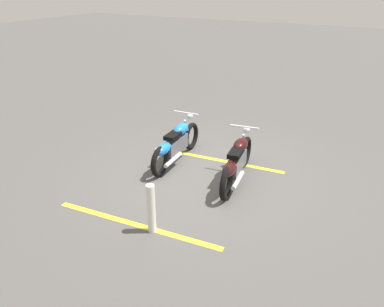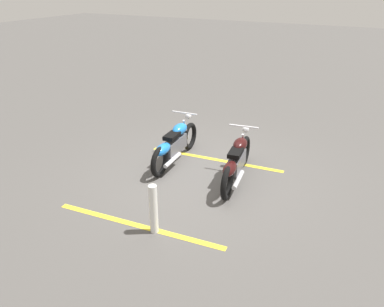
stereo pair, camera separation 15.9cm
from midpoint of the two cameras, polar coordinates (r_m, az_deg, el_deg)
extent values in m
plane|color=#514F4C|center=(8.32, 2.02, -2.94)|extent=(60.00, 60.00, 0.00)
torus|color=black|center=(9.36, 0.37, 2.60)|extent=(0.68, 0.15, 0.67)
torus|color=black|center=(8.09, -4.25, -1.20)|extent=(0.68, 0.15, 0.67)
cube|color=#59595E|center=(8.64, -1.92, 1.23)|extent=(0.85, 0.28, 0.32)
ellipsoid|color=blue|center=(8.75, -1.15, 3.67)|extent=(0.54, 0.31, 0.24)
ellipsoid|color=blue|center=(8.12, -3.75, 0.67)|extent=(0.57, 0.28, 0.22)
cube|color=black|center=(8.42, -2.35, 2.65)|extent=(0.45, 0.27, 0.09)
cylinder|color=silver|center=(9.07, -0.23, 3.62)|extent=(0.27, 0.07, 0.56)
cylinder|color=silver|center=(8.88, -0.37, 6.07)|extent=(0.08, 0.62, 0.04)
sphere|color=silver|center=(9.10, 0.17, 5.60)|extent=(0.15, 0.15, 0.15)
cylinder|color=silver|center=(8.32, -2.29, -0.94)|extent=(0.70, 0.14, 0.09)
torus|color=black|center=(8.63, 8.55, 0.32)|extent=(0.68, 0.20, 0.67)
torus|color=black|center=(7.27, 5.77, -4.45)|extent=(0.68, 0.20, 0.67)
cube|color=#59595E|center=(7.86, 7.22, -1.46)|extent=(0.86, 0.33, 0.32)
ellipsoid|color=black|center=(7.98, 7.81, 1.28)|extent=(0.55, 0.35, 0.24)
ellipsoid|color=black|center=(7.31, 6.18, -2.33)|extent=(0.59, 0.32, 0.22)
cube|color=black|center=(7.63, 7.09, 0.02)|extent=(0.47, 0.30, 0.09)
cylinder|color=silver|center=(8.32, 8.30, 1.34)|extent=(0.27, 0.09, 0.56)
cylinder|color=silver|center=(8.12, 8.41, 3.95)|extent=(0.12, 0.62, 0.04)
sphere|color=silver|center=(8.35, 8.66, 3.51)|extent=(0.15, 0.15, 0.15)
cylinder|color=silver|center=(7.56, 7.44, -3.97)|extent=(0.71, 0.19, 0.09)
cylinder|color=white|center=(6.33, -5.38, -8.18)|extent=(0.14, 0.14, 0.88)
cube|color=yellow|center=(8.94, 4.10, -0.91)|extent=(0.36, 3.20, 0.01)
cube|color=yellow|center=(6.75, -7.70, -10.46)|extent=(0.36, 3.20, 0.01)
camera|label=1|loc=(0.08, 90.59, -0.27)|focal=35.81mm
camera|label=2|loc=(0.08, -89.41, 0.27)|focal=35.81mm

